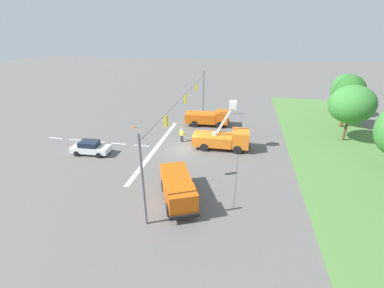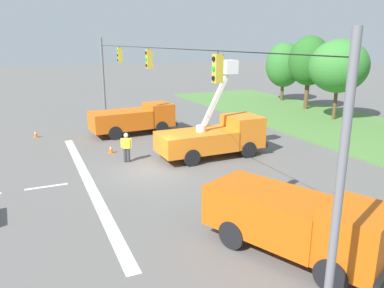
{
  "view_description": "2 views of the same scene",
  "coord_description": "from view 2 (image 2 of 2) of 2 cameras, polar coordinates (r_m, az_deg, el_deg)",
  "views": [
    {
      "loc": [
        26.93,
        6.26,
        13.18
      ],
      "look_at": [
        2.13,
        1.24,
        1.77
      ],
      "focal_mm": 24.0,
      "sensor_mm": 36.0,
      "label": 1
    },
    {
      "loc": [
        18.61,
        -6.01,
        6.9
      ],
      "look_at": [
        -0.36,
        2.44,
        1.19
      ],
      "focal_mm": 35.0,
      "sensor_mm": 36.0,
      "label": 2
    }
  ],
  "objects": [
    {
      "name": "utility_truck_support_far",
      "position": [
        29.08,
        -8.77,
        3.88
      ],
      "size": [
        2.83,
        6.57,
        2.22
      ],
      "color": "orange",
      "rests_on": "ground"
    },
    {
      "name": "ground_plane",
      "position": [
        20.74,
        -5.77,
        -4.15
      ],
      "size": [
        200.0,
        200.0,
        0.0
      ],
      "primitive_type": "plane",
      "color": "#605E5B"
    },
    {
      "name": "tree_west",
      "position": [
        40.55,
        17.44,
        11.97
      ],
      "size": [
        4.22,
        4.1,
        7.49
      ],
      "color": "brown",
      "rests_on": "ground"
    },
    {
      "name": "tree_centre",
      "position": [
        35.73,
        21.46,
        10.97
      ],
      "size": [
        4.9,
        5.27,
        7.13
      ],
      "color": "brown",
      "rests_on": "ground"
    },
    {
      "name": "traffic_cone_foreground_left",
      "position": [
        26.42,
        -1.01,
        1.08
      ],
      "size": [
        0.36,
        0.36,
        0.78
      ],
      "color": "orange",
      "rests_on": "ground"
    },
    {
      "name": "signal_gantry",
      "position": [
        19.7,
        -6.1,
        8.07
      ],
      "size": [
        26.2,
        0.33,
        7.2
      ],
      "color": "slate",
      "rests_on": "ground"
    },
    {
      "name": "tree_far_west",
      "position": [
        46.04,
        13.8,
        11.61
      ],
      "size": [
        4.44,
        4.03,
        6.8
      ],
      "color": "brown",
      "rests_on": "ground"
    },
    {
      "name": "traffic_cone_mid_left",
      "position": [
        30.11,
        -22.72,
        1.47
      ],
      "size": [
        0.36,
        0.36,
        0.61
      ],
      "color": "orange",
      "rests_on": "ground"
    },
    {
      "name": "utility_truck_support_near",
      "position": [
        12.95,
        15.4,
        -11.12
      ],
      "size": [
        6.45,
        4.51,
        2.27
      ],
      "color": "#D6560F",
      "rests_on": "ground"
    },
    {
      "name": "road_worker",
      "position": [
        22.23,
        -9.96,
        -0.27
      ],
      "size": [
        0.35,
        0.63,
        1.77
      ],
      "color": "#383842",
      "rests_on": "ground"
    },
    {
      "name": "utility_truck_bucket_lift",
      "position": [
        23.06,
        3.62,
        1.33
      ],
      "size": [
        2.65,
        6.74,
        5.84
      ],
      "color": "orange",
      "rests_on": "ground"
    },
    {
      "name": "lane_markings",
      "position": [
        19.87,
        -19.8,
        -5.9
      ],
      "size": [
        17.6,
        15.25,
        0.01
      ],
      "color": "silver",
      "rests_on": "ground"
    },
    {
      "name": "traffic_cone_mid_right",
      "position": [
        24.39,
        -12.25,
        -0.73
      ],
      "size": [
        0.36,
        0.36,
        0.6
      ],
      "color": "orange",
      "rests_on": "ground"
    }
  ]
}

